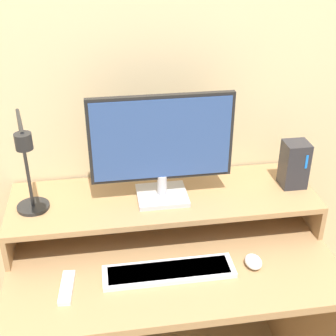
# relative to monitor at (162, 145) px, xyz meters

# --- Properties ---
(wall_back) EXTENTS (6.00, 0.05, 2.50)m
(wall_back) POSITION_rel_monitor_xyz_m (0.01, 0.23, 0.13)
(wall_back) COLOR beige
(wall_back) RESTS_ON ground_plane
(desk) EXTENTS (1.16, 0.69, 0.76)m
(desk) POSITION_rel_monitor_xyz_m (0.01, -0.15, -0.59)
(desk) COLOR #A87F51
(desk) RESTS_ON ground_plane
(monitor_shelf) EXTENTS (1.16, 0.36, 0.14)m
(monitor_shelf) POSITION_rel_monitor_xyz_m (0.01, 0.01, -0.24)
(monitor_shelf) COLOR #A87F51
(monitor_shelf) RESTS_ON desk
(monitor) EXTENTS (0.52, 0.17, 0.41)m
(monitor) POSITION_rel_monitor_xyz_m (0.00, 0.00, 0.00)
(monitor) COLOR #BCBCC1
(monitor) RESTS_ON monitor_shelf
(desk_lamp) EXTENTS (0.12, 0.28, 0.39)m
(desk_lamp) POSITION_rel_monitor_xyz_m (-0.46, -0.07, -0.03)
(desk_lamp) COLOR black
(desk_lamp) RESTS_ON monitor_shelf
(router_dock) EXTENTS (0.09, 0.09, 0.18)m
(router_dock) POSITION_rel_monitor_xyz_m (0.52, 0.01, -0.13)
(router_dock) COLOR #28282D
(router_dock) RESTS_ON monitor_shelf
(keyboard) EXTENTS (0.45, 0.12, 0.02)m
(keyboard) POSITION_rel_monitor_xyz_m (-0.02, -0.27, -0.35)
(keyboard) COLOR silver
(keyboard) RESTS_ON desk
(mouse) EXTENTS (0.06, 0.08, 0.04)m
(mouse) POSITION_rel_monitor_xyz_m (0.28, -0.27, -0.34)
(mouse) COLOR white
(mouse) RESTS_ON desk
(remote_control) EXTENTS (0.05, 0.15, 0.02)m
(remote_control) POSITION_rel_monitor_xyz_m (-0.36, -0.29, -0.35)
(remote_control) COLOR white
(remote_control) RESTS_ON desk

